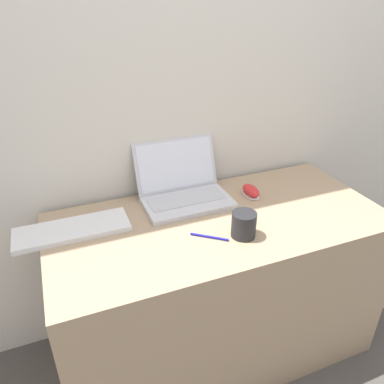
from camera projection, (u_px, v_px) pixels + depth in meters
The scene contains 7 objects.
wall_back at pixel (187, 60), 1.49m from camera, with size 7.00×0.04×2.50m.
desk at pixel (217, 287), 1.63m from camera, with size 1.33×0.62×0.71m.
laptop at pixel (183, 188), 1.58m from camera, with size 0.36×0.29×0.23m.
drink_cup at pixel (244, 224), 1.34m from camera, with size 0.09×0.09×0.10m.
computer_mouse at pixel (251, 191), 1.63m from camera, with size 0.06×0.11×0.04m.
external_keyboard at pixel (72, 230), 1.38m from camera, with size 0.41×0.15×0.02m.
pen at pixel (209, 237), 1.35m from camera, with size 0.12×0.09×0.01m.
Camera 1 is at (-0.56, -0.80, 1.50)m, focal length 35.00 mm.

